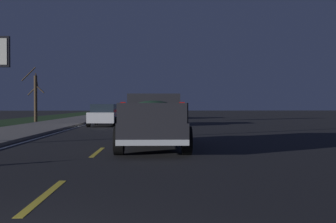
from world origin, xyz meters
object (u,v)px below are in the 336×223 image
(sedan_red, at_px, (156,111))
(sedan_blue, at_px, (123,111))
(sedan_white, at_px, (105,115))
(sedan_black, at_px, (156,114))
(bare_tree_far, at_px, (35,96))
(pickup_truck, at_px, (154,119))

(sedan_red, bearing_deg, sedan_blue, 80.46)
(sedan_blue, distance_m, sedan_white, 14.42)
(sedan_red, bearing_deg, sedan_white, 165.14)
(sedan_red, bearing_deg, sedan_black, 179.95)
(sedan_red, height_order, bare_tree_far, bare_tree_far)
(sedan_black, bearing_deg, pickup_truck, 179.35)
(pickup_truck, bearing_deg, sedan_black, -0.65)
(pickup_truck, distance_m, sedan_red, 27.55)
(sedan_white, relative_size, bare_tree_far, 0.92)
(sedan_blue, height_order, bare_tree_far, bare_tree_far)
(sedan_white, bearing_deg, pickup_truck, -165.77)
(sedan_white, bearing_deg, sedan_blue, -0.09)
(sedan_red, distance_m, bare_tree_far, 12.88)
(bare_tree_far, bearing_deg, sedan_blue, -42.53)
(sedan_black, bearing_deg, sedan_blue, 15.06)
(sedan_black, relative_size, bare_tree_far, 0.91)
(sedan_black, bearing_deg, bare_tree_far, 61.39)
(sedan_black, relative_size, sedan_white, 0.99)
(sedan_blue, xyz_separation_m, bare_tree_far, (-7.67, 7.04, 1.47))
(sedan_blue, relative_size, sedan_white, 1.00)
(sedan_red, bearing_deg, bare_tree_far, 123.47)
(pickup_truck, height_order, sedan_white, pickup_truck)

